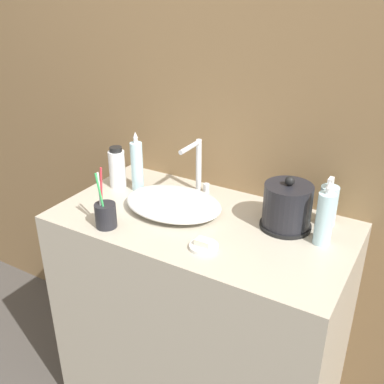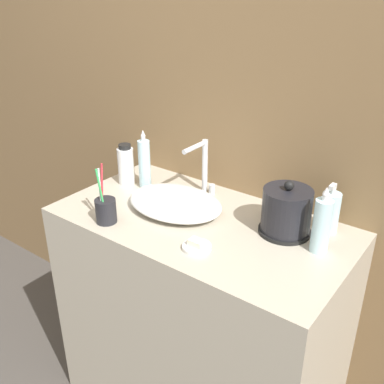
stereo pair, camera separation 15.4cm
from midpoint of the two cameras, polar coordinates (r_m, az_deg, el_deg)
wall_back at (r=1.67m, az=10.03°, el=12.02°), size 6.00×0.04×2.60m
vanity_counter at (r=1.84m, az=3.46°, el=-16.22°), size 1.04×0.55×0.92m
sink_basin at (r=1.62m, az=0.55°, el=-1.38°), size 0.37×0.27×0.06m
faucet at (r=1.71m, az=4.04°, el=3.40°), size 0.06×0.14×0.21m
electric_kettle at (r=1.51m, az=14.76°, el=-2.66°), size 0.17×0.17×0.19m
toothbrush_cup at (r=1.55m, az=-8.15°, el=-2.32°), size 0.07×0.07×0.21m
lotion_bottle at (r=1.56m, az=19.85°, el=-2.49°), size 0.06×0.06×0.18m
shampoo_bottle at (r=1.43m, az=19.14°, el=-4.08°), size 0.06×0.06×0.22m
mouthwash_bottle at (r=1.82m, az=-6.01°, el=3.39°), size 0.07×0.07×0.17m
hand_cream_bottle at (r=1.77m, az=-3.59°, el=3.58°), size 0.05×0.05×0.24m
soap_dish at (r=1.41m, az=3.77°, el=-6.94°), size 0.09×0.09×0.03m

